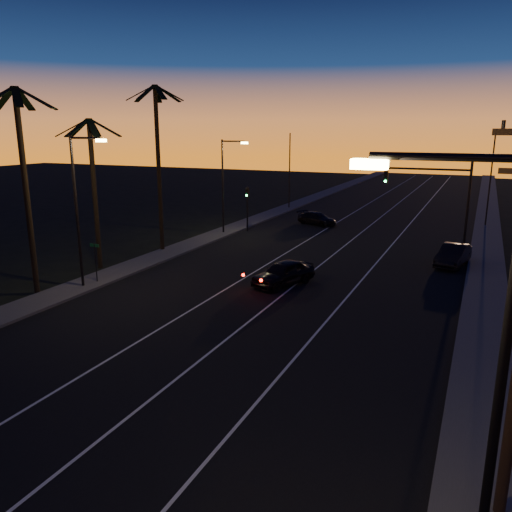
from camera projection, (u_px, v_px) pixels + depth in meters
The scene contains 20 objects.
road at pixel (309, 268), 34.59m from camera, with size 20.00×170.00×0.01m, color black.
sidewalk_left at pixel (173, 251), 39.07m from camera, with size 2.40×170.00×0.16m, color #3C3D3A.
sidewalk_right at pixel (486, 287), 30.07m from camera, with size 2.40×170.00×0.16m, color #3C3D3A.
lane_stripe_left at pixel (269, 263), 35.79m from camera, with size 0.12×160.00×0.01m, color silver.
lane_stripe_mid at pixel (316, 268), 34.38m from camera, with size 0.12×160.00×0.01m, color silver.
lane_stripe_right at pixel (367, 274), 32.98m from camera, with size 0.12×160.00×0.01m, color silver.
palm_near at pixel (24, 171), 27.33m from camera, with size 4.25×4.16×11.53m.
palm_mid at pixel (93, 177), 33.07m from camera, with size 4.25×4.16×10.03m.
palm_far at pixel (158, 153), 37.63m from camera, with size 4.25×4.16×12.53m.
streetlight_left_near at pixel (80, 201), 28.76m from camera, with size 2.55×0.26×9.00m.
streetlight_left_far at pixel (226, 179), 44.71m from camera, with size 2.55×0.26×8.50m.
streetlight_right_near at pixel (479, 387), 7.80m from camera, with size 2.55×0.26×9.00m.
street_sign at pixel (95, 258), 30.58m from camera, with size 0.70×0.06×2.60m.
signal_mast at pixel (437, 189), 39.38m from camera, with size 7.10×0.41×7.00m.
signal_post at pixel (247, 201), 46.51m from camera, with size 0.28×0.37×4.20m.
far_pole_left at pixel (289, 171), 59.98m from camera, with size 0.14×0.14×9.00m, color black.
far_pole_right at pixel (490, 181), 48.49m from camera, with size 0.14×0.14×9.00m, color black.
lead_car at pixel (283, 273), 30.58m from camera, with size 3.43×5.19×1.50m.
right_car at pixel (453, 255), 35.01m from camera, with size 2.33×4.70×1.48m.
cross_car at pixel (317, 219), 50.33m from camera, with size 4.66×3.26×1.25m.
Camera 1 is at (10.45, -1.88, 9.22)m, focal length 35.00 mm.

